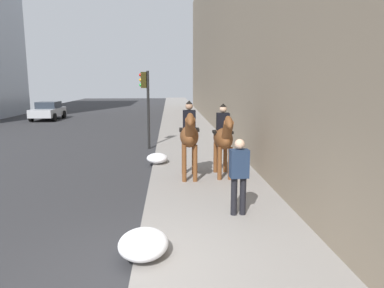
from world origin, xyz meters
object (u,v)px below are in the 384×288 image
Objects in this scene: car_near_lane at (48,111)px; pedestrian_greeting at (239,172)px; mounted_horse_near at (189,135)px; mounted_horse_far at (223,137)px; traffic_light_near_curb at (146,97)px.

pedestrian_greeting is at bearing 27.67° from car_near_lane.
mounted_horse_near reaches higher than mounted_horse_far.
mounted_horse_far is 1.33× the size of pedestrian_greeting.
mounted_horse_far is at bearing -153.63° from traffic_light_near_curb.
car_near_lane is at bearing -149.10° from mounted_horse_far.
mounted_horse_far is (0.15, -1.05, -0.09)m from mounted_horse_near.
car_near_lane is 1.15× the size of traffic_light_near_curb.
mounted_horse_far is at bearing 99.32° from mounted_horse_near.
pedestrian_greeting is 9.08m from traffic_light_near_curb.
car_near_lane is (18.55, 10.24, -0.71)m from mounted_horse_near.
traffic_light_near_curb reaches higher than mounted_horse_near.
mounted_horse_near is at bearing 13.30° from pedestrian_greeting.
mounted_horse_far is 6.11m from traffic_light_near_curb.
mounted_horse_far is 0.56× the size of car_near_lane.
mounted_horse_far is 0.65× the size of traffic_light_near_curb.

